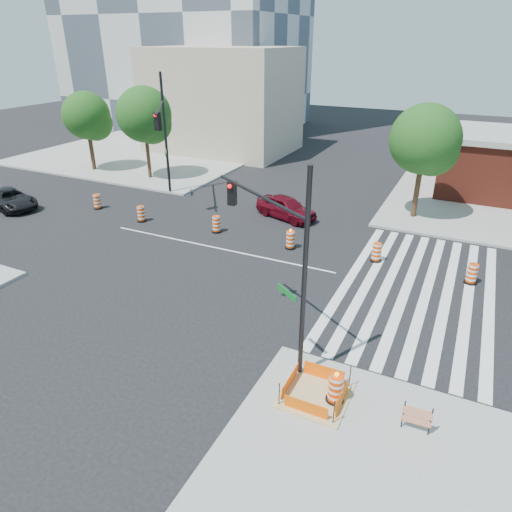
# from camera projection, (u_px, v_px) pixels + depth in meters

# --- Properties ---
(ground) EXTENTS (120.00, 120.00, 0.00)m
(ground) POSITION_uv_depth(u_px,v_px,m) (217.00, 248.00, 25.94)
(ground) COLOR black
(ground) RESTS_ON ground
(sidewalk_nw) EXTENTS (22.00, 22.00, 0.15)m
(sidewalk_nw) POSITION_uv_depth(u_px,v_px,m) (155.00, 151.00, 47.58)
(sidewalk_nw) COLOR gray
(sidewalk_nw) RESTS_ON ground
(crosswalk_east) EXTENTS (6.75, 13.50, 0.01)m
(crosswalk_east) POSITION_uv_depth(u_px,v_px,m) (416.00, 290.00, 21.63)
(crosswalk_east) COLOR silver
(crosswalk_east) RESTS_ON ground
(lane_centerline) EXTENTS (14.00, 0.12, 0.01)m
(lane_centerline) POSITION_uv_depth(u_px,v_px,m) (217.00, 248.00, 25.94)
(lane_centerline) COLOR silver
(lane_centerline) RESTS_ON ground
(excavation_pit) EXTENTS (2.20, 2.20, 0.90)m
(excavation_pit) POSITION_uv_depth(u_px,v_px,m) (315.00, 394.00, 15.01)
(excavation_pit) COLOR tan
(excavation_pit) RESTS_ON ground
(beige_midrise) EXTENTS (14.00, 10.00, 10.00)m
(beige_midrise) POSITION_uv_depth(u_px,v_px,m) (222.00, 101.00, 46.33)
(beige_midrise) COLOR tan
(beige_midrise) RESTS_ON ground
(red_coupe) EXTENTS (4.65, 3.07, 1.47)m
(red_coupe) POSITION_uv_depth(u_px,v_px,m) (286.00, 207.00, 29.95)
(red_coupe) COLOR #540713
(red_coupe) RESTS_ON ground
(dark_suv) EXTENTS (5.18, 3.25, 1.33)m
(dark_suv) POSITION_uv_depth(u_px,v_px,m) (9.00, 199.00, 31.75)
(dark_suv) COLOR black
(dark_suv) RESTS_ON ground
(signal_pole_se) EXTENTS (4.79, 3.15, 7.42)m
(signal_pole_se) POSITION_uv_depth(u_px,v_px,m) (278.00, 243.00, 15.38)
(signal_pole_se) COLOR black
(signal_pole_se) RESTS_ON ground
(signal_pole_nw) EXTENTS (3.62, 5.53, 8.55)m
(signal_pole_nw) POSITION_uv_depth(u_px,v_px,m) (163.00, 128.00, 31.18)
(signal_pole_nw) COLOR black
(signal_pole_nw) RESTS_ON ground
(pit_drum) EXTENTS (0.60, 0.60, 1.18)m
(pit_drum) POSITION_uv_depth(u_px,v_px,m) (335.00, 389.00, 14.62)
(pit_drum) COLOR black
(pit_drum) RESTS_ON ground
(barricade) EXTENTS (0.87, 0.09, 1.02)m
(barricade) POSITION_uv_depth(u_px,v_px,m) (417.00, 417.00, 13.47)
(barricade) COLOR #DE3D04
(barricade) RESTS_ON ground
(tree_north_a) EXTENTS (4.02, 4.00, 6.81)m
(tree_north_a) POSITION_uv_depth(u_px,v_px,m) (87.00, 118.00, 38.92)
(tree_north_a) COLOR #382314
(tree_north_a) RESTS_ON ground
(tree_north_b) EXTENTS (4.39, 4.39, 7.46)m
(tree_north_b) POSITION_uv_depth(u_px,v_px,m) (145.00, 118.00, 36.41)
(tree_north_b) COLOR #382314
(tree_north_b) RESTS_ON ground
(tree_north_c) EXTENTS (4.31, 4.31, 7.33)m
(tree_north_c) POSITION_uv_depth(u_px,v_px,m) (425.00, 143.00, 28.11)
(tree_north_c) COLOR #382314
(tree_north_c) RESTS_ON ground
(median_drum_0) EXTENTS (0.60, 0.60, 1.02)m
(median_drum_0) POSITION_uv_depth(u_px,v_px,m) (97.00, 202.00, 31.69)
(median_drum_0) COLOR black
(median_drum_0) RESTS_ON ground
(median_drum_1) EXTENTS (0.60, 0.60, 1.02)m
(median_drum_1) POSITION_uv_depth(u_px,v_px,m) (141.00, 214.00, 29.49)
(median_drum_1) COLOR black
(median_drum_1) RESTS_ON ground
(median_drum_2) EXTENTS (0.60, 0.60, 1.02)m
(median_drum_2) POSITION_uv_depth(u_px,v_px,m) (216.00, 225.00, 27.85)
(median_drum_2) COLOR black
(median_drum_2) RESTS_ON ground
(median_drum_3) EXTENTS (0.60, 0.60, 1.18)m
(median_drum_3) POSITION_uv_depth(u_px,v_px,m) (290.00, 240.00, 25.70)
(median_drum_3) COLOR black
(median_drum_3) RESTS_ON ground
(median_drum_4) EXTENTS (0.60, 0.60, 1.02)m
(median_drum_4) POSITION_uv_depth(u_px,v_px,m) (377.00, 253.00, 24.22)
(median_drum_4) COLOR black
(median_drum_4) RESTS_ON ground
(median_drum_5) EXTENTS (0.60, 0.60, 1.02)m
(median_drum_5) POSITION_uv_depth(u_px,v_px,m) (472.00, 274.00, 22.03)
(median_drum_5) COLOR black
(median_drum_5) RESTS_ON ground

